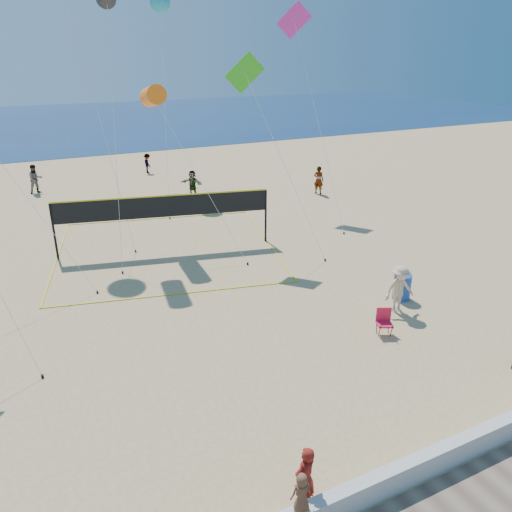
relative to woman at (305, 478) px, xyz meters
name	(u,v)px	position (x,y,z in m)	size (l,w,h in m)	color
ground	(305,410)	(1.58, 2.51, -0.75)	(120.00, 120.00, 0.00)	tan
ocean	(52,123)	(1.58, 64.51, -0.73)	(140.00, 50.00, 0.03)	navy
seawall	(381,484)	(1.58, -0.49, -0.45)	(32.00, 0.30, 0.60)	silver
woman	(305,478)	(0.00, 0.00, 0.00)	(0.54, 0.36, 1.49)	maroon
toddler	(301,493)	(-0.38, -0.48, 0.28)	(0.42, 0.27, 0.85)	brown
bystander_b	(400,289)	(7.30, 5.55, 0.14)	(1.14, 0.66, 1.76)	#CAAF86
far_person_1	(192,183)	(5.98, 23.26, 0.09)	(1.55, 0.49, 1.67)	gray
far_person_2	(319,180)	(13.49, 20.21, 0.16)	(0.66, 0.43, 1.80)	gray
far_person_3	(35,179)	(-2.87, 28.53, 0.18)	(0.90, 0.70, 1.86)	gray
far_person_4	(148,163)	(5.18, 31.07, -0.02)	(0.94, 0.54, 1.45)	gray
camp_chair	(384,320)	(5.86, 4.60, -0.24)	(0.63, 0.72, 1.00)	red
trash_barrel	(402,287)	(8.12, 6.28, -0.26)	(0.65, 0.65, 0.97)	#173E99
volleyball_net	(164,212)	(1.71, 15.05, 1.07)	(11.71, 11.59, 2.62)	black
kite_2	(153,96)	(2.01, 16.49, 6.01)	(2.89, 5.88, 7.33)	orange
kite_4	(249,82)	(5.54, 14.02, 6.65)	(3.05, 3.90, 8.63)	green
kite_5	(296,29)	(11.26, 19.81, 9.00)	(1.78, 7.56, 11.19)	#D22E9B
kite_7	(160,2)	(5.68, 26.74, 10.61)	(3.10, 8.00, 11.98)	#1F9ABF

